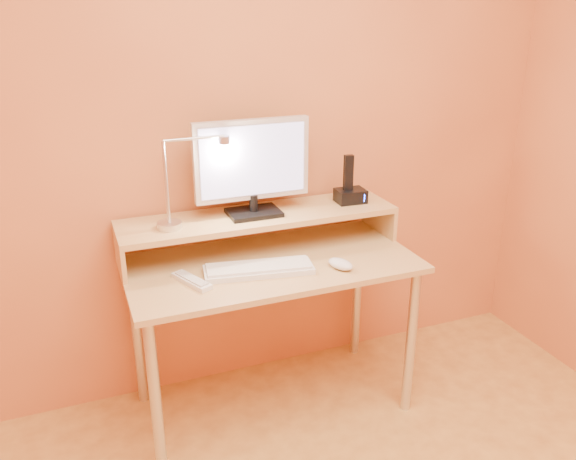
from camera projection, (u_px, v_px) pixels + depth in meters
name	position (u px, v px, depth m)	size (l,w,h in m)	color
wall_back	(245.00, 121.00, 2.49)	(3.00, 0.04, 2.50)	#E1854A
desk_leg_fl	(156.00, 401.00, 2.14)	(0.04, 0.04, 0.69)	silver
desk_leg_fr	(411.00, 342.00, 2.51)	(0.04, 0.04, 0.69)	silver
desk_leg_bl	(137.00, 335.00, 2.57)	(0.04, 0.04, 0.69)	silver
desk_leg_br	(357.00, 293.00, 2.95)	(0.04, 0.04, 0.69)	silver
desk_lower	(271.00, 264.00, 2.41)	(1.20, 0.60, 0.03)	tan
shelf_riser_left	(120.00, 254.00, 2.31)	(0.02, 0.30, 0.14)	tan
shelf_riser_right	(379.00, 217.00, 2.71)	(0.02, 0.30, 0.14)	tan
desk_shelf	(259.00, 217.00, 2.48)	(1.20, 0.30, 0.03)	tan
monitor_foot	(254.00, 213.00, 2.47)	(0.22, 0.16, 0.02)	black
monitor_neck	(254.00, 203.00, 2.45)	(0.04, 0.04, 0.07)	black
monitor_panel	(252.00, 160.00, 2.39)	(0.49, 0.04, 0.34)	silver
monitor_back	(250.00, 158.00, 2.41)	(0.44, 0.01, 0.29)	black
monitor_screen	(253.00, 161.00, 2.38)	(0.45, 0.00, 0.29)	#B7B8F8
lamp_base	(169.00, 225.00, 2.32)	(0.10, 0.10, 0.03)	silver
lamp_post	(166.00, 183.00, 2.25)	(0.01, 0.01, 0.33)	silver
lamp_arm	(194.00, 138.00, 2.23)	(0.01, 0.01, 0.24)	silver
lamp_head	(224.00, 140.00, 2.28)	(0.04, 0.04, 0.03)	silver
lamp_bulb	(224.00, 144.00, 2.28)	(0.03, 0.03, 0.00)	#FFEAC6
phone_dock	(350.00, 196.00, 2.62)	(0.13, 0.10, 0.06)	black
phone_handset	(348.00, 173.00, 2.57)	(0.04, 0.03, 0.16)	black
phone_led	(365.00, 198.00, 2.59)	(0.01, 0.00, 0.04)	#345AFE
keyboard	(259.00, 270.00, 2.30)	(0.43, 0.14, 0.02)	white
mouse	(340.00, 264.00, 2.33)	(0.07, 0.12, 0.04)	silver
remote_control	(192.00, 281.00, 2.21)	(0.05, 0.20, 0.02)	white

